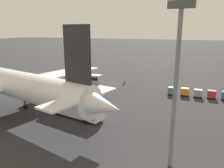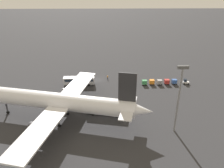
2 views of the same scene
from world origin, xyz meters
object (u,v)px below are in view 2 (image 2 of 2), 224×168
Objects in this scene: airplane at (56,101)px; shuttle_bus_far at (106,109)px; worker_person at (108,77)px; cargo_cart_blue at (174,81)px; baggage_tug at (186,82)px; cargo_cart_orange at (152,82)px; shuttle_bus_near at (79,80)px; cargo_cart_green at (144,82)px; cargo_cart_grey at (159,82)px; cargo_cart_red at (167,82)px.

airplane is 4.43× the size of shuttle_bus_far.
worker_person is 0.84× the size of cargo_cart_blue.
worker_person is at bearing -1.14° from baggage_tug.
cargo_cart_blue is 9.24m from cargo_cart_orange.
shuttle_bus_near reaches higher than cargo_cart_orange.
baggage_tug is 32.52m from worker_person.
airplane is at bearing 63.85° from worker_person.
shuttle_bus_near is at bearing -53.24° from shuttle_bus_far.
baggage_tug reaches higher than cargo_cart_green.
cargo_cart_grey reaches higher than worker_person.
cargo_cart_red is at bearing 178.72° from shuttle_bus_near.
worker_person is 0.84× the size of cargo_cart_orange.
airplane is 15.25m from shuttle_bus_far.
cargo_cart_red is 6.16m from cargo_cart_orange.
cargo_cart_green is at bearing 6.04° from cargo_cart_orange.
shuttle_bus_near reaches higher than shuttle_bus_far.
cargo_cart_red is at bearing 10.28° from baggage_tug.
cargo_cart_red is 3.10m from cargo_cart_grey.
shuttle_bus_far is at bearing 44.49° from cargo_cart_grey.
baggage_tug is at bearing -178.35° from cargo_cart_blue.
shuttle_bus_near reaches higher than cargo_cart_red.
shuttle_bus_far is at bearing 115.15° from shuttle_bus_near.
baggage_tug is 1.25× the size of cargo_cart_orange.
shuttle_bus_far reaches higher than cargo_cart_green.
shuttle_bus_far is (-14.27, -2.96, -4.49)m from airplane.
cargo_cart_orange reaches higher than worker_person.
airplane is 46.68m from cargo_cart_red.
baggage_tug is 17.12m from cargo_cart_green.
cargo_cart_orange is at bearing 0.84° from cargo_cart_blue.
cargo_cart_grey is (-36.14, -24.45, -5.19)m from airplane.
shuttle_bus_far reaches higher than baggage_tug.
shuttle_bus_near is at bearing -0.68° from cargo_cart_blue.
cargo_cart_red is 1.00× the size of cargo_cart_grey.
shuttle_bus_far is 35.54m from cargo_cart_blue.
worker_person is 0.84× the size of cargo_cart_red.
airplane reaches higher than shuttle_bus_near.
baggage_tug is 1.25× the size of cargo_cart_blue.
cargo_cart_green is at bearing 1.02° from cargo_cart_grey.
baggage_tug is 14.03m from cargo_cart_orange.
shuttle_bus_near reaches higher than baggage_tug.
worker_person is 0.84× the size of cargo_cart_grey.
cargo_cart_orange is (-29.50, 0.59, -0.81)m from shuttle_bus_near.
cargo_cart_red is (7.87, 0.16, 0.25)m from baggage_tug.
cargo_cart_green is at bearing 156.74° from worker_person.
airplane is 43.94m from cargo_cart_grey.
cargo_cart_red and cargo_cart_grey have the same top height.
shuttle_bus_near is 38.75m from cargo_cart_blue.
cargo_cart_blue and cargo_cart_green have the same top height.
baggage_tug is at bearing -177.99° from cargo_cart_green.
airplane is 26.92× the size of cargo_cart_grey.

